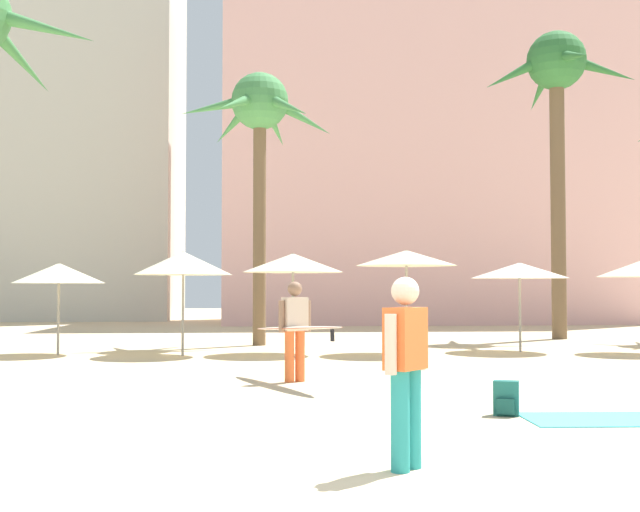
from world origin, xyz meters
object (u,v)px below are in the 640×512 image
(cafe_umbrella_4, at_px, (59,273))
(cafe_umbrella_5, at_px, (520,271))
(cafe_umbrella_1, at_px, (406,258))
(person_mid_center, at_px, (295,327))
(person_near_left, at_px, (406,364))
(cafe_umbrella_8, at_px, (183,263))
(backpack, at_px, (506,399))
(cafe_umbrella_3, at_px, (293,263))
(palm_tree_left, at_px, (557,89))
(palm_tree_center, at_px, (259,121))
(beach_towel, at_px, (606,419))

(cafe_umbrella_4, xyz_separation_m, cafe_umbrella_5, (11.10, 0.05, 0.09))
(cafe_umbrella_1, height_order, person_mid_center, cafe_umbrella_1)
(person_mid_center, distance_m, person_near_left, 6.61)
(cafe_umbrella_8, xyz_separation_m, backpack, (4.68, -9.48, -1.93))
(cafe_umbrella_3, height_order, cafe_umbrella_5, cafe_umbrella_3)
(palm_tree_left, relative_size, palm_tree_center, 1.27)
(cafe_umbrella_4, bearing_deg, cafe_umbrella_5, 0.26)
(cafe_umbrella_4, distance_m, beach_towel, 13.65)
(backpack, relative_size, person_near_left, 0.26)
(palm_tree_center, distance_m, person_mid_center, 10.53)
(cafe_umbrella_1, distance_m, cafe_umbrella_3, 2.69)
(cafe_umbrella_5, bearing_deg, person_near_left, -112.19)
(palm_tree_left, xyz_separation_m, beach_towel, (-5.30, -15.34, -7.77))
(cafe_umbrella_8, distance_m, person_near_left, 12.74)
(palm_tree_left, distance_m, backpack, 17.92)
(cafe_umbrella_3, xyz_separation_m, beach_towel, (3.19, -10.09, -2.14))
(cafe_umbrella_1, relative_size, cafe_umbrella_8, 1.02)
(cafe_umbrella_1, distance_m, backpack, 9.72)
(cafe_umbrella_3, relative_size, person_mid_center, 0.80)
(beach_towel, bearing_deg, backpack, 159.26)
(cafe_umbrella_5, bearing_deg, cafe_umbrella_3, -176.64)
(cafe_umbrella_1, distance_m, cafe_umbrella_5, 2.98)
(cafe_umbrella_3, height_order, cafe_umbrella_8, cafe_umbrella_8)
(palm_tree_left, relative_size, person_near_left, 5.87)
(beach_towel, bearing_deg, cafe_umbrella_4, 129.94)
(cafe_umbrella_1, relative_size, cafe_umbrella_5, 1.03)
(palm_tree_center, distance_m, beach_towel, 15.13)
(backpack, xyz_separation_m, person_mid_center, (-2.37, 3.72, 0.70))
(palm_tree_center, bearing_deg, person_near_left, -85.85)
(cafe_umbrella_1, xyz_separation_m, person_near_left, (-2.33, -12.34, -1.37))
(beach_towel, xyz_separation_m, backpack, (-1.07, 0.41, 0.19))
(cafe_umbrella_8, relative_size, backpack, 5.73)
(beach_towel, distance_m, person_near_left, 3.85)
(person_mid_center, bearing_deg, cafe_umbrella_4, 13.11)
(person_mid_center, height_order, person_near_left, person_mid_center)
(palm_tree_center, xyz_separation_m, person_mid_center, (0.53, -9.10, -5.28))
(cafe_umbrella_1, bearing_deg, backpack, -93.43)
(cafe_umbrella_8, bearing_deg, cafe_umbrella_5, 3.72)
(cafe_umbrella_3, distance_m, beach_towel, 10.79)
(palm_tree_left, height_order, cafe_umbrella_3, palm_tree_left)
(cafe_umbrella_4, height_order, cafe_umbrella_5, cafe_umbrella_5)
(cafe_umbrella_5, relative_size, person_near_left, 1.46)
(beach_towel, bearing_deg, cafe_umbrella_5, 76.92)
(palm_tree_left, relative_size, cafe_umbrella_1, 3.91)
(backpack, distance_m, person_mid_center, 4.47)
(palm_tree_center, xyz_separation_m, cafe_umbrella_5, (6.39, -2.81, -4.19))
(palm_tree_center, distance_m, person_near_left, 16.59)
(cafe_umbrella_1, relative_size, person_near_left, 1.50)
(person_mid_center, bearing_deg, cafe_umbrella_1, -53.97)
(backpack, bearing_deg, cafe_umbrella_3, -146.70)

